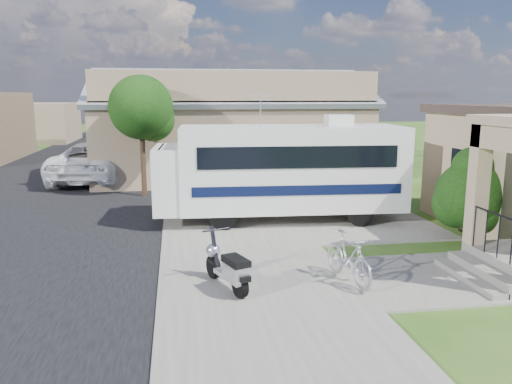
{
  "coord_description": "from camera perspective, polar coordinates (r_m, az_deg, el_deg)",
  "views": [
    {
      "loc": [
        -2.56,
        -10.28,
        3.81
      ],
      "look_at": [
        -0.5,
        2.5,
        1.3
      ],
      "focal_mm": 35.0,
      "sensor_mm": 36.0,
      "label": 1
    }
  ],
  "objects": [
    {
      "name": "garden_hose",
      "position": [
        12.47,
        22.04,
        -7.2
      ],
      "size": [
        0.4,
        0.4,
        0.18
      ],
      "primitive_type": "cylinder",
      "color": "#14662C",
      "rests_on": "ground"
    },
    {
      "name": "motorhome",
      "position": [
        15.18,
        3.01,
        2.72
      ],
      "size": [
        7.55,
        2.77,
        3.81
      ],
      "rotation": [
        0.0,
        0.0,
        -0.06
      ],
      "color": "silver",
      "rests_on": "ground"
    },
    {
      "name": "pickup_truck",
      "position": [
        23.62,
        -17.27,
        3.41
      ],
      "size": [
        4.11,
        6.92,
        1.8
      ],
      "primitive_type": "imported",
      "rotation": [
        0.0,
        0.0,
        2.96
      ],
      "color": "white",
      "rests_on": "ground"
    },
    {
      "name": "street_tree_c",
      "position": [
        38.35,
        -11.03,
        9.72
      ],
      "size": [
        2.44,
        2.4,
        4.42
      ],
      "color": "black",
      "rests_on": "ground"
    },
    {
      "name": "scooter",
      "position": [
        9.87,
        -3.13,
        -8.65
      ],
      "size": [
        0.88,
        1.64,
        1.12
      ],
      "rotation": [
        0.0,
        0.0,
        0.36
      ],
      "color": "black",
      "rests_on": "ground"
    },
    {
      "name": "distant_bldg_near",
      "position": [
        46.04,
        -25.04,
        7.2
      ],
      "size": [
        8.0,
        7.0,
        3.2
      ],
      "primitive_type": "cube",
      "color": "#836A52",
      "rests_on": "ground"
    },
    {
      "name": "bicycle",
      "position": [
        10.4,
        10.52,
        -7.69
      ],
      "size": [
        0.82,
        1.77,
        1.03
      ],
      "primitive_type": "imported",
      "rotation": [
        0.0,
        0.0,
        0.2
      ],
      "color": "#B2B1B9",
      "rests_on": "ground"
    },
    {
      "name": "street_tree_b",
      "position": [
        29.35,
        -11.57,
        9.94
      ],
      "size": [
        2.44,
        2.4,
        4.73
      ],
      "color": "black",
      "rests_on": "ground"
    },
    {
      "name": "warehouse",
      "position": [
        24.45,
        -3.15,
        6.68
      ],
      "size": [
        12.5,
        8.4,
        5.04
      ],
      "color": "#836A52",
      "rests_on": "ground"
    },
    {
      "name": "street_slab",
      "position": [
        21.21,
        -22.47,
        -0.19
      ],
      "size": [
        9.0,
        80.0,
        0.02
      ],
      "primitive_type": "cube",
      "color": "black",
      "rests_on": "ground"
    },
    {
      "name": "van",
      "position": [
        31.18,
        -16.17,
        5.15
      ],
      "size": [
        2.56,
        6.12,
        1.77
      ],
      "primitive_type": "imported",
      "rotation": [
        0.0,
        0.0,
        0.01
      ],
      "color": "white",
      "rests_on": "ground"
    },
    {
      "name": "ground",
      "position": [
        11.25,
        4.6,
        -8.85
      ],
      "size": [
        120.0,
        120.0,
        0.0
      ],
      "primitive_type": "plane",
      "color": "#1D4312"
    },
    {
      "name": "sidewalk_slab",
      "position": [
        20.68,
        -4.69,
        0.41
      ],
      "size": [
        4.0,
        80.0,
        0.06
      ],
      "primitive_type": "cube",
      "color": "#615F58",
      "rests_on": "ground"
    },
    {
      "name": "driveway_slab",
      "position": [
        15.78,
        6.03,
        -2.96
      ],
      "size": [
        7.0,
        6.0,
        0.05
      ],
      "primitive_type": "cube",
      "color": "#615F58",
      "rests_on": "ground"
    },
    {
      "name": "shrub",
      "position": [
        14.55,
        23.4,
        0.02
      ],
      "size": [
        2.03,
        1.93,
        2.49
      ],
      "color": "black",
      "rests_on": "ground"
    },
    {
      "name": "walk_slab",
      "position": [
        11.46,
        20.77,
        -9.05
      ],
      "size": [
        4.0,
        3.0,
        0.05
      ],
      "primitive_type": "cube",
      "color": "#615F58",
      "rests_on": "ground"
    },
    {
      "name": "street_tree_a",
      "position": [
        19.37,
        -12.69,
        9.05
      ],
      "size": [
        2.44,
        2.4,
        4.58
      ],
      "color": "black",
      "rests_on": "ground"
    }
  ]
}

